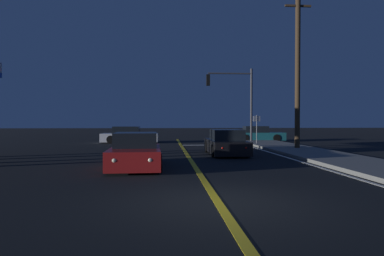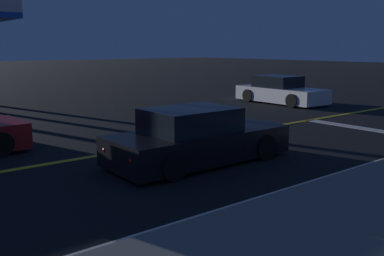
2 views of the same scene
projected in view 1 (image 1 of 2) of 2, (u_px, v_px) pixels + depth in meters
The scene contains 12 objects.
ground_plane at pixel (218, 202), 7.68m from camera, with size 160.00×160.00×0.00m, color black.
sidewalk_right at pixel (317, 154), 17.87m from camera, with size 3.20×34.98×0.15m, color slate.
lane_line_center at pixel (188, 157), 17.37m from camera, with size 0.20×33.03×0.01m, color gold.
lane_line_edge_right at pixel (282, 156), 17.73m from camera, with size 0.16×33.03×0.01m, color silver.
stop_bar at pixel (215, 145), 25.75m from camera, with size 5.03×0.50×0.01m, color silver.
car_parked_curb_white at pixel (129, 136), 28.36m from camera, with size 4.60×2.01×1.34m.
car_distant_tail_black at pixel (226, 144), 18.49m from camera, with size 1.91×4.55×1.34m.
car_following_oncoming_teal at pixel (258, 135), 30.57m from camera, with size 4.48×1.93×1.34m.
car_mid_block_red at pixel (136, 152), 13.36m from camera, with size 2.06×4.28×1.34m.
traffic_signal_near_right at pixel (236, 94), 28.11m from camera, with size 3.78×0.28×6.03m.
utility_pole_right at pixel (298, 63), 21.24m from camera, with size 1.93×0.31×10.21m.
street_sign_corner at pixel (257, 125), 25.45m from camera, with size 0.55×0.14×2.21m.
Camera 1 is at (-1.15, -7.58, 1.79)m, focal length 32.52 mm.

